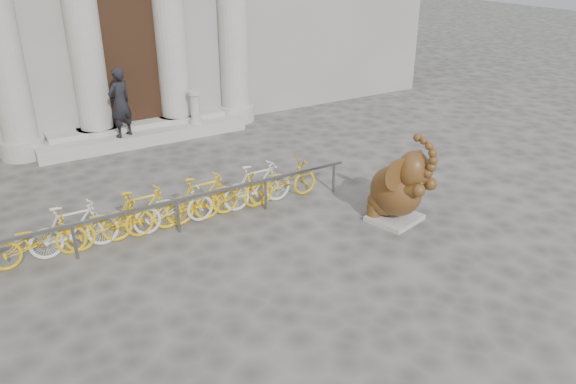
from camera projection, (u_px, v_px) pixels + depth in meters
ground at (329, 304)px, 9.11m from camera, size 80.00×80.00×0.00m
entrance_steps at (144, 135)px, 16.35m from camera, size 6.00×1.20×0.36m
elephant_statue at (398, 189)px, 11.50m from camera, size 1.30×1.56×1.99m
bike_rack at (173, 205)px, 11.33m from camera, size 8.00×0.53×1.00m
pedestrian at (120, 103)px, 15.29m from camera, size 0.83×0.71×1.92m
balustrade_post at (195, 109)px, 16.57m from camera, size 0.40×0.40×0.97m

